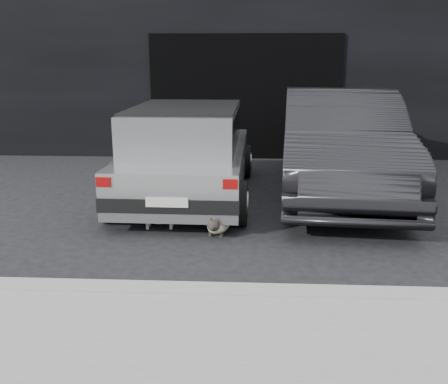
{
  "coord_description": "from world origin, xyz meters",
  "views": [
    {
      "loc": [
        1.11,
        -6.71,
        2.14
      ],
      "look_at": [
        0.81,
        -0.85,
        0.54
      ],
      "focal_mm": 40.0,
      "sensor_mm": 36.0,
      "label": 1
    }
  ],
  "objects_px": {
    "cat_siamese": "(218,224)",
    "cat_white": "(162,215)",
    "silver_hatchback": "(188,148)",
    "second_car": "(340,143)"
  },
  "relations": [
    {
      "from": "silver_hatchback",
      "to": "second_car",
      "type": "height_order",
      "value": "second_car"
    },
    {
      "from": "cat_siamese",
      "to": "silver_hatchback",
      "type": "bearing_deg",
      "value": -61.03
    },
    {
      "from": "cat_siamese",
      "to": "cat_white",
      "type": "bearing_deg",
      "value": -4.71
    },
    {
      "from": "silver_hatchback",
      "to": "cat_white",
      "type": "bearing_deg",
      "value": -95.38
    },
    {
      "from": "silver_hatchback",
      "to": "second_car",
      "type": "distance_m",
      "value": 2.41
    },
    {
      "from": "second_car",
      "to": "cat_siamese",
      "type": "relative_size",
      "value": 6.08
    },
    {
      "from": "cat_siamese",
      "to": "cat_white",
      "type": "distance_m",
      "value": 0.76
    },
    {
      "from": "cat_siamese",
      "to": "cat_white",
      "type": "height_order",
      "value": "cat_white"
    },
    {
      "from": "silver_hatchback",
      "to": "cat_siamese",
      "type": "bearing_deg",
      "value": -69.91
    },
    {
      "from": "cat_white",
      "to": "silver_hatchback",
      "type": "bearing_deg",
      "value": 171.09
    }
  ]
}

